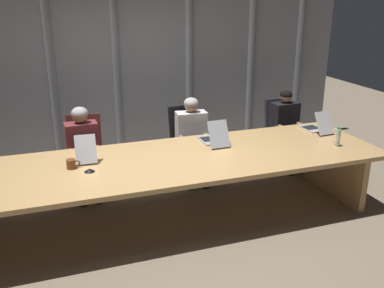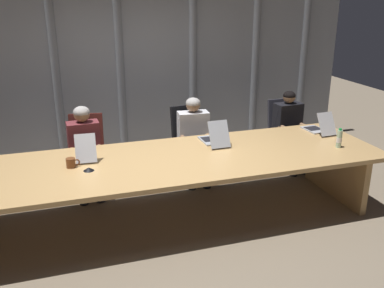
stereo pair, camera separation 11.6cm
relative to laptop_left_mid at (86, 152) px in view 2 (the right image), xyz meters
name	(u,v)px [view 2 (the right image)]	position (x,y,z in m)	size (l,w,h in m)	color
ground_plane	(162,221)	(0.75, -0.34, -0.80)	(14.53, 14.53, 0.00)	#7F705B
conference_table	(160,171)	(0.75, -0.34, -0.18)	(5.02, 1.38, 0.75)	tan
curtain_backdrop	(124,70)	(0.75, 1.90, 0.56)	(7.26, 0.17, 2.72)	gray
laptop_left_mid	(86,152)	(0.00, 0.00, 0.00)	(0.24, 0.49, 0.30)	#BCBCC1
laptop_center	(214,138)	(1.50, 0.01, 0.00)	(0.25, 0.50, 0.31)	#A8ADB7
laptop_right_mid	(318,128)	(2.94, 0.01, 0.00)	(0.26, 0.48, 0.29)	#BCBCC1
office_chair_left_mid	(88,162)	(0.05, 0.81, -0.44)	(0.60, 0.61, 0.97)	#511E19
office_chair_center	(191,151)	(1.46, 0.81, -0.44)	(0.60, 0.60, 0.98)	black
office_chair_right_mid	(285,141)	(2.94, 0.81, -0.44)	(0.60, 0.60, 0.96)	#2D2D38
person_left_mid	(85,146)	(0.03, 0.65, -0.15)	(0.42, 0.56, 1.14)	brown
person_center	(195,135)	(1.46, 0.65, -0.15)	(0.45, 0.57, 1.14)	silver
person_right_mid	(291,126)	(2.92, 0.65, -0.16)	(0.42, 0.57, 1.13)	black
water_bottle_primary	(339,139)	(2.83, -0.58, 0.05)	(0.06, 0.06, 0.23)	#ADD1B2
coffee_mug_near	(71,163)	(-0.17, -0.26, -0.01)	(0.14, 0.09, 0.10)	brown
conference_mic_left_side	(89,169)	(-0.01, -0.41, -0.04)	(0.11, 0.11, 0.04)	black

